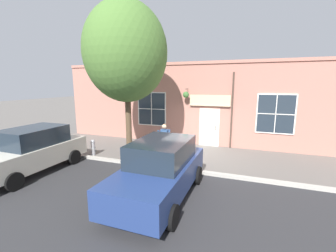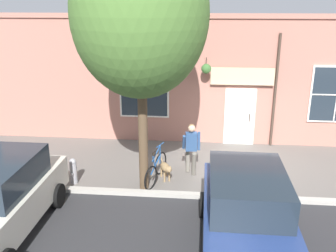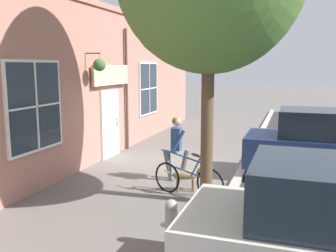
% 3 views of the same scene
% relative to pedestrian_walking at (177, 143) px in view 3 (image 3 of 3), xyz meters
% --- Properties ---
extents(ground_plane, '(90.00, 90.00, 0.00)m').
position_rel_pedestrian_walking_xyz_m(ground_plane, '(-0.52, 1.35, -0.95)').
color(ground_plane, '#66605B').
extents(storefront_facade, '(0.95, 18.00, 4.64)m').
position_rel_pedestrian_walking_xyz_m(storefront_facade, '(-2.86, 1.36, 1.38)').
color(storefront_facade, '#B27566').
rests_on(storefront_facade, ground_plane).
extents(pedestrian_walking, '(0.64, 0.55, 1.60)m').
position_rel_pedestrian_walking_xyz_m(pedestrian_walking, '(0.00, 0.00, 0.00)').
color(pedestrian_walking, '#6B665B').
rests_on(pedestrian_walking, ground_plane).
extents(dog_on_leash, '(0.95, 0.45, 0.59)m').
position_rel_pedestrian_walking_xyz_m(dog_on_leash, '(0.50, -0.72, -0.57)').
color(dog_on_leash, '#997A51').
rests_on(dog_on_leash, ground_plane).
extents(leaning_bicycle, '(1.70, 0.47, 1.01)m').
position_rel_pedestrian_walking_xyz_m(leaning_bicycle, '(0.58, -1.00, -0.57)').
color(leaning_bicycle, black).
rests_on(leaning_bicycle, ground_plane).
extents(parked_car_mid_block, '(4.31, 1.96, 1.75)m').
position_rel_pedestrian_walking_xyz_m(parked_car_mid_block, '(3.65, 1.27, -0.07)').
color(parked_car_mid_block, navy).
rests_on(parked_car_mid_block, ground_plane).
extents(fire_hydrant, '(0.34, 0.20, 0.77)m').
position_rel_pedestrian_walking_xyz_m(fire_hydrant, '(0.96, -3.36, -0.55)').
color(fire_hydrant, '#99999E').
rests_on(fire_hydrant, ground_plane).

